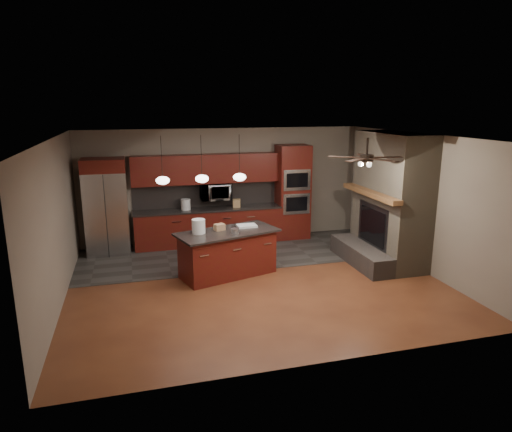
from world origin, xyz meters
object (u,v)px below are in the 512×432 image
object	(u,v)px
microwave	(215,191)
counter_box	(237,203)
cardboard_box	(219,227)
paint_tray	(247,226)
kitchen_island	(228,253)
white_bucket	(199,226)
refrigerator	(106,207)
counter_bucket	(186,204)
paint_can	(235,231)
oven_tower	(293,192)

from	to	relation	value
microwave	counter_box	xyz separation A→B (m)	(0.50, -0.10, -0.30)
cardboard_box	microwave	bearing A→B (deg)	62.67
microwave	paint_tray	distance (m)	2.06
kitchen_island	white_bucket	world-z (taller)	white_bucket
refrigerator	paint_tray	xyz separation A→B (m)	(2.82, -1.88, -0.16)
microwave	cardboard_box	size ratio (longest dim) A/B	3.62
counter_bucket	counter_box	world-z (taller)	counter_bucket
paint_can	paint_tray	distance (m)	0.57
kitchen_island	paint_tray	xyz separation A→B (m)	(0.45, 0.24, 0.47)
refrigerator	counter_bucket	world-z (taller)	refrigerator
paint_tray	microwave	bearing A→B (deg)	97.36
oven_tower	counter_box	xyz separation A→B (m)	(-1.47, -0.04, -0.19)
paint_can	cardboard_box	world-z (taller)	cardboard_box
refrigerator	cardboard_box	world-z (taller)	refrigerator
cardboard_box	counter_bucket	bearing A→B (deg)	82.61
microwave	paint_can	xyz separation A→B (m)	(-0.07, -2.47, -0.33)
kitchen_island	white_bucket	size ratio (longest dim) A/B	7.77
kitchen_island	counter_bucket	xyz separation A→B (m)	(-0.56, 2.19, 0.56)
oven_tower	counter_bucket	bearing A→B (deg)	179.84
paint_can	refrigerator	bearing A→B (deg)	136.68
microwave	paint_tray	bearing A→B (deg)	-82.16
oven_tower	paint_tray	distance (m)	2.60
paint_can	counter_bucket	xyz separation A→B (m)	(-0.67, 2.42, 0.06)
refrigerator	paint_tray	bearing A→B (deg)	-33.64
cardboard_box	counter_bucket	world-z (taller)	counter_bucket
microwave	refrigerator	size ratio (longest dim) A/B	0.33
oven_tower	cardboard_box	distance (m)	3.09
kitchen_island	counter_bucket	size ratio (longest dim) A/B	8.37
white_bucket	oven_tower	bearing A→B (deg)	38.68
refrigerator	counter_bucket	bearing A→B (deg)	2.57
kitchen_island	counter_box	xyz separation A→B (m)	(0.68, 2.14, 0.53)
white_bucket	cardboard_box	world-z (taller)	white_bucket
paint_tray	cardboard_box	bearing A→B (deg)	-169.22
refrigerator	cardboard_box	bearing A→B (deg)	-41.81
oven_tower	kitchen_island	size ratio (longest dim) A/B	1.09
kitchen_island	cardboard_box	xyz separation A→B (m)	(-0.14, 0.12, 0.52)
cardboard_box	counter_box	distance (m)	2.18
oven_tower	counter_box	size ratio (longest dim) A/B	11.85
white_bucket	cardboard_box	xyz separation A→B (m)	(0.43, 0.11, -0.08)
oven_tower	paint_can	xyz separation A→B (m)	(-2.05, -2.41, -0.22)
kitchen_island	paint_can	xyz separation A→B (m)	(0.11, -0.22, 0.51)
paint_tray	counter_bucket	bearing A→B (deg)	116.90
refrigerator	white_bucket	size ratio (longest dim) A/B	7.86
microwave	kitchen_island	world-z (taller)	microwave
kitchen_island	paint_tray	size ratio (longest dim) A/B	5.47
white_bucket	paint_tray	xyz separation A→B (m)	(1.02, 0.23, -0.12)
counter_bucket	paint_can	bearing A→B (deg)	-74.55
cardboard_box	counter_box	bearing A→B (deg)	49.11
microwave	paint_can	size ratio (longest dim) A/B	4.56
microwave	paint_tray	world-z (taller)	microwave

